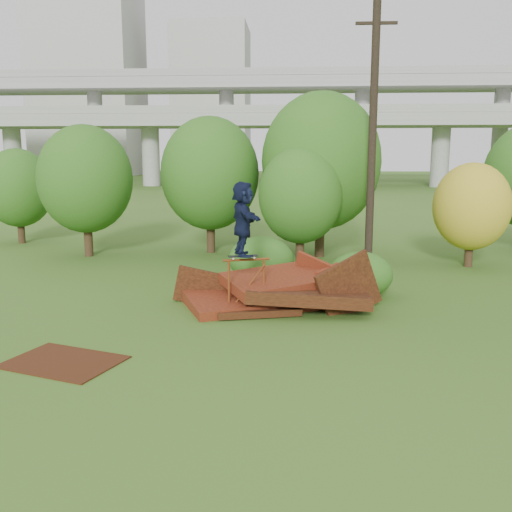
# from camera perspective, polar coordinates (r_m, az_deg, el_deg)

# --- Properties ---
(ground) EXTENTS (240.00, 240.00, 0.00)m
(ground) POSITION_cam_1_polar(r_m,az_deg,el_deg) (12.91, 2.99, -8.64)
(ground) COLOR #2D5116
(ground) RESTS_ON ground
(scrap_pile) EXTENTS (5.85, 3.42, 2.04)m
(scrap_pile) POSITION_cam_1_polar(r_m,az_deg,el_deg) (15.69, 2.32, -3.64)
(scrap_pile) COLOR #45150C
(scrap_pile) RESTS_ON ground
(grind_rail) EXTENTS (1.21, 0.42, 1.45)m
(grind_rail) POSITION_cam_1_polar(r_m,az_deg,el_deg) (15.05, -0.96, -2.14)
(grind_rail) COLOR brown
(grind_rail) RESTS_ON ground
(skateboard) EXTENTS (0.81, 0.42, 0.08)m
(skateboard) POSITION_cam_1_polar(r_m,az_deg,el_deg) (14.92, -1.30, -0.02)
(skateboard) COLOR black
(skateboard) RESTS_ON grind_rail
(skater) EXTENTS (1.04, 1.88, 1.94)m
(skater) POSITION_cam_1_polar(r_m,az_deg,el_deg) (14.77, -1.31, 3.74)
(skater) COLOR black
(skater) RESTS_ON skateboard
(flat_plate) EXTENTS (2.59, 2.20, 0.03)m
(flat_plate) POSITION_cam_1_polar(r_m,az_deg,el_deg) (12.37, -18.69, -10.00)
(flat_plate) COLOR #3C1C0D
(flat_plate) RESTS_ON ground
(tree_0) EXTENTS (3.76, 3.76, 5.31)m
(tree_0) POSITION_cam_1_polar(r_m,az_deg,el_deg) (24.07, -16.71, 7.37)
(tree_0) COLOR black
(tree_0) RESTS_ON ground
(tree_1) EXTENTS (4.08, 4.08, 5.68)m
(tree_1) POSITION_cam_1_polar(r_m,az_deg,el_deg) (24.01, -4.63, 8.21)
(tree_1) COLOR black
(tree_1) RESTS_ON ground
(tree_2) EXTENTS (3.15, 3.15, 4.44)m
(tree_2) POSITION_cam_1_polar(r_m,az_deg,el_deg) (21.40, 4.48, 6.07)
(tree_2) COLOR black
(tree_2) RESTS_ON ground
(tree_3) EXTENTS (4.74, 4.74, 6.58)m
(tree_3) POSITION_cam_1_polar(r_m,az_deg,el_deg) (23.07, 6.54, 9.38)
(tree_3) COLOR black
(tree_3) RESTS_ON ground
(tree_4) EXTENTS (2.79, 2.79, 3.85)m
(tree_4) POSITION_cam_1_polar(r_m,az_deg,el_deg) (22.37, 20.77, 4.63)
(tree_4) COLOR black
(tree_4) RESTS_ON ground
(tree_6) EXTENTS (3.14, 3.14, 4.39)m
(tree_6) POSITION_cam_1_polar(r_m,az_deg,el_deg) (28.69, -22.69, 6.30)
(tree_6) COLOR black
(tree_6) RESTS_ON ground
(shrub_left) EXTENTS (2.15, 1.99, 1.49)m
(shrub_left) POSITION_cam_1_polar(r_m,az_deg,el_deg) (18.70, 0.53, -0.31)
(shrub_left) COLOR #275516
(shrub_left) RESTS_ON ground
(shrub_right) EXTENTS (1.89, 1.73, 1.34)m
(shrub_right) POSITION_cam_1_polar(r_m,az_deg,el_deg) (16.98, 10.40, -1.83)
(shrub_right) COLOR #275516
(shrub_right) RESTS_ON ground
(utility_pole) EXTENTS (1.40, 0.28, 9.21)m
(utility_pole) POSITION_cam_1_polar(r_m,az_deg,el_deg) (20.61, 11.56, 11.46)
(utility_pole) COLOR black
(utility_pole) RESTS_ON ground
(freeway_overpass) EXTENTS (160.00, 15.00, 13.70)m
(freeway_overpass) POSITION_cam_1_polar(r_m,az_deg,el_deg) (75.38, 3.80, 14.95)
(freeway_overpass) COLOR gray
(freeway_overpass) RESTS_ON ground
(building_left) EXTENTS (18.00, 16.00, 35.00)m
(building_left) POSITION_cam_1_polar(r_m,az_deg,el_deg) (114.57, -16.38, 16.58)
(building_left) COLOR #9E9E99
(building_left) RESTS_ON ground
(building_right) EXTENTS (14.00, 14.00, 28.00)m
(building_right) POSITION_cam_1_polar(r_m,az_deg,el_deg) (115.77, -4.39, 15.14)
(building_right) COLOR #9E9E99
(building_right) RESTS_ON ground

